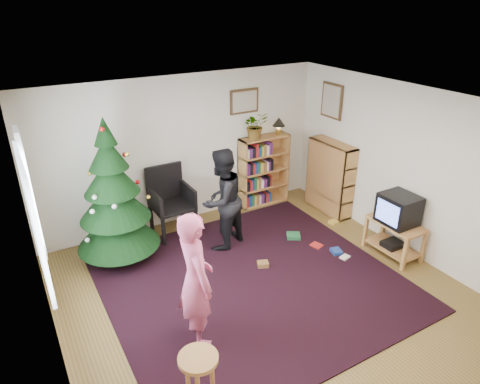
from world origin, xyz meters
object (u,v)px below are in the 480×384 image
potted_plant (255,125)px  christmas_tree (114,204)px  crt_tv (399,209)px  stool (199,368)px  armchair (169,197)px  tv_stand (394,236)px  person_standing (196,280)px  bookshelf_right (330,177)px  picture_right (332,101)px  bookshelf_back (264,170)px  person_by_chair (222,200)px  table_lamp (279,123)px  picture_back (244,101)px

potted_plant → christmas_tree: bearing=-169.1°
crt_tv → stool: (-3.66, -0.95, -0.28)m
armchair → stool: 3.47m
tv_stand → person_standing: size_ratio=0.51×
bookshelf_right → crt_tv: size_ratio=2.57×
picture_right → armchair: bearing=171.0°
stool → person_standing: size_ratio=0.39×
bookshelf_back → person_by_chair: bearing=-144.7°
picture_right → bookshelf_back: bearing=148.9°
tv_stand → bookshelf_right: bearing=85.8°
table_lamp → bookshelf_right: bearing=-58.0°
tv_stand → person_standing: bearing=-178.1°
bookshelf_back → bookshelf_right: 1.21m
tv_stand → person_standing: 3.34m
picture_right → tv_stand: bearing=-97.6°
bookshelf_back → stool: size_ratio=2.07×
person_standing → table_lamp: (2.87, 2.61, 0.70)m
christmas_tree → table_lamp: bearing=9.3°
table_lamp → tv_stand: bearing=-80.4°
crt_tv → table_lamp: (-0.42, 2.50, 0.74)m
picture_right → person_standing: picture_right is taller
christmas_tree → person_standing: size_ratio=1.34×
bookshelf_back → table_lamp: table_lamp is taller
picture_right → stool: picture_right is taller
picture_right → person_standing: bearing=-150.4°
christmas_tree → armchair: size_ratio=1.93×
picture_right → armchair: 3.23m
person_standing → bookshelf_right: bearing=-60.1°
picture_right → potted_plant: size_ratio=1.26×
bookshelf_back → person_by_chair: size_ratio=0.81×
armchair → table_lamp: (2.22, 0.13, 0.89)m
crt_tv → person_by_chair: person_by_chair is taller
bookshelf_right → person_by_chair: person_by_chair is taller
tv_stand → armchair: armchair is taller
person_standing → person_by_chair: person_standing is taller
picture_back → tv_stand: size_ratio=0.67×
picture_right → person_standing: 4.24m
bookshelf_back → stool: (-2.94, -3.45, -0.18)m
potted_plant → bookshelf_back: bearing=0.0°
bookshelf_right → person_by_chair: bearing=93.0°
picture_back → person_standing: size_ratio=0.34×
picture_back → bookshelf_right: 2.02m
stool → person_by_chair: size_ratio=0.39×
stool → person_by_chair: (1.54, 2.45, 0.32)m
crt_tv → table_lamp: table_lamp is taller
crt_tv → armchair: size_ratio=0.45×
armchair → potted_plant: size_ratio=2.38×
picture_right → person_by_chair: size_ratio=0.37×
stool → potted_plant: bearing=51.5°
picture_right → table_lamp: bearing=139.0°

